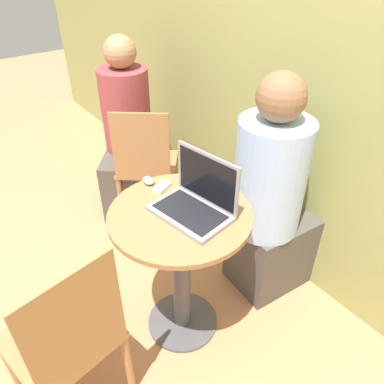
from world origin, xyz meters
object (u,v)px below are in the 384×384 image
object	(u,v)px
cell_phone	(162,187)
person_seated	(273,209)
laptop	(196,200)
chair_empty	(69,342)

from	to	relation	value
cell_phone	person_seated	bearing A→B (deg)	65.77
laptop	chair_empty	distance (m)	0.76
person_seated	chair_empty	bearing A→B (deg)	-87.80
laptop	cell_phone	bearing A→B (deg)	-174.89
laptop	cell_phone	world-z (taller)	laptop
laptop	person_seated	distance (m)	0.60
chair_empty	person_seated	world-z (taller)	person_seated
laptop	chair_empty	xyz separation A→B (m)	(0.05, -0.66, -0.36)
cell_phone	laptop	bearing A→B (deg)	5.11
chair_empty	cell_phone	bearing A→B (deg)	114.45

